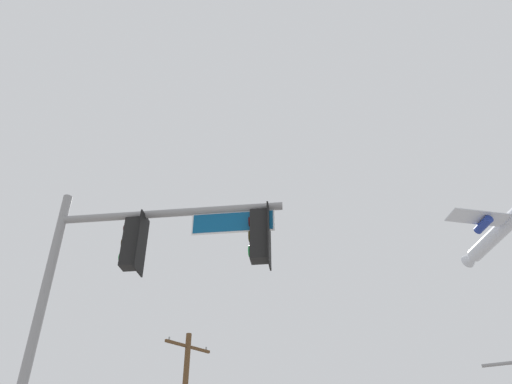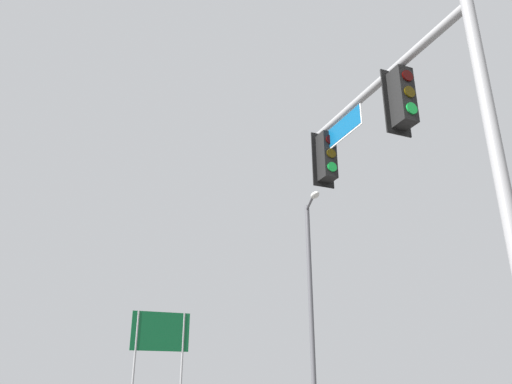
# 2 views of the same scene
# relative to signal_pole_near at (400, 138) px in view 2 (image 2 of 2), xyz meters

# --- Properties ---
(signal_pole_near) EXTENTS (4.80, 1.20, 7.28)m
(signal_pole_near) POSITION_rel_signal_pole_near_xyz_m (0.00, 0.00, 0.00)
(signal_pole_near) COLOR gray
(signal_pole_near) RESTS_ON ground_plane
(highway_sign) EXTENTS (0.65, 3.25, 5.28)m
(highway_sign) POSITION_rel_signal_pole_near_xyz_m (22.44, 3.33, -1.49)
(highway_sign) COLOR gray
(highway_sign) RESTS_ON ground_plane
(street_lamp) EXTENTS (2.18, 0.50, 7.96)m
(street_lamp) POSITION_rel_signal_pole_near_xyz_m (10.46, -1.72, -0.70)
(street_lamp) COLOR #4C4C51
(street_lamp) RESTS_ON ground_plane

